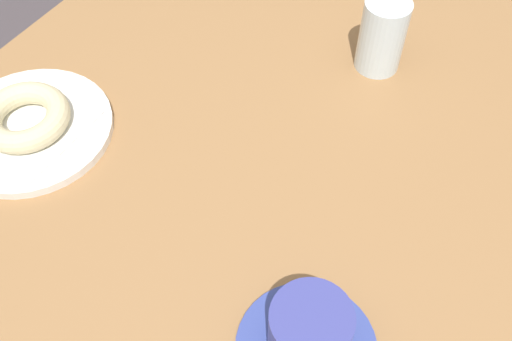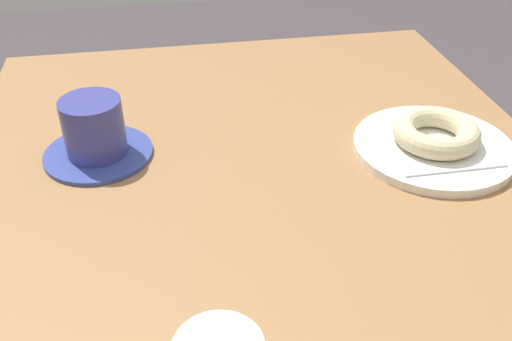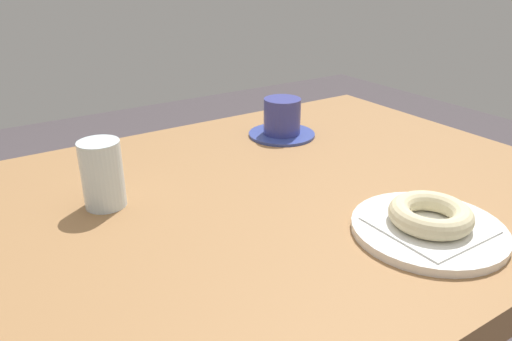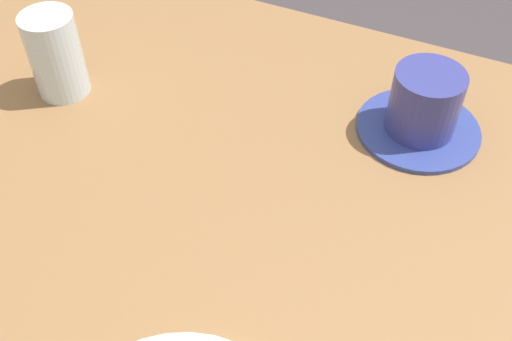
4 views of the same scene
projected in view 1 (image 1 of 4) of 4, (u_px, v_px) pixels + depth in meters
ground_plane at (245, 335)px, 1.36m from camera, size 6.00×6.00×0.00m
table at (238, 173)px, 0.86m from camera, size 1.17×0.81×0.71m
plate_sugar_ring at (30, 129)px, 0.79m from camera, size 0.22×0.22×0.01m
napkin_sugar_ring at (28, 125)px, 0.79m from camera, size 0.14×0.14×0.00m
donut_sugar_ring at (24, 117)px, 0.77m from camera, size 0.12×0.12×0.03m
water_glass at (382, 35)px, 0.84m from camera, size 0.07×0.07×0.11m
coffee_cup at (309, 336)px, 0.59m from camera, size 0.15×0.15×0.09m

